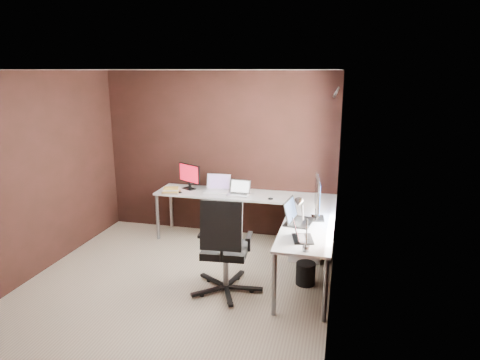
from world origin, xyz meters
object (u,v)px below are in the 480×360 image
drawer_pedestal (306,236)px  laptop_black_small (300,236)px  wastebasket (306,273)px  laptop_white (218,187)px  monitor_left (189,175)px  book_stack (171,190)px  laptop_silver (239,192)px  laptop_black_big (296,217)px  desk_lamp (301,218)px  monitor_right (317,196)px  office_chair (225,265)px

drawer_pedestal → laptop_black_small: laptop_black_small is taller
wastebasket → drawer_pedestal: bearing=95.0°
laptop_white → wastebasket: 2.01m
monitor_left → book_stack: 0.38m
drawer_pedestal → monitor_left: monitor_left is taller
laptop_white → wastebasket: laptop_white is taller
laptop_silver → laptop_black_big: size_ratio=0.71×
book_stack → desk_lamp: bearing=-37.3°
monitor_right → wastebasket: monitor_right is taller
wastebasket → laptop_silver: bearing=134.8°
drawer_pedestal → laptop_black_small: (0.03, -1.21, 0.47)m
laptop_black_big → wastebasket: 0.68m
office_chair → wastebasket: bearing=20.3°
laptop_black_big → book_stack: bearing=75.3°
laptop_black_big → desk_lamp: 0.82m
monitor_left → wastebasket: bearing=-3.6°
drawer_pedestal → laptop_white: bearing=163.1°
wastebasket → office_chair: bearing=-154.7°
drawer_pedestal → wastebasket: (0.07, -0.80, -0.17)m
laptop_black_big → laptop_black_small: 0.54m
monitor_right → laptop_black_small: monitor_right is taller
book_stack → laptop_black_small: bearing=-33.5°
monitor_left → desk_lamp: 2.65m
laptop_white → book_stack: bearing=-161.5°
monitor_left → office_chair: 2.03m
laptop_black_big → wastebasket: laptop_black_big is taller
laptop_silver → laptop_black_big: laptop_black_big is taller
monitor_right → wastebasket: 0.94m
monitor_right → wastebasket: bearing=158.4°
laptop_white → laptop_black_big: laptop_black_big is taller
wastebasket → desk_lamp: bearing=-91.6°
laptop_black_big → book_stack: laptop_black_big is taller
drawer_pedestal → laptop_silver: (-1.02, 0.30, 0.48)m
office_chair → drawer_pedestal: bearing=51.3°
laptop_silver → office_chair: office_chair is taller
laptop_white → laptop_black_big: (1.30, -1.10, 0.01)m
laptop_silver → book_stack: size_ratio=1.18×
monitor_right → laptop_white: 1.80m
laptop_black_big → desk_lamp: bearing=-161.9°
laptop_silver → wastebasket: laptop_silver is taller
monitor_left → laptop_black_small: 2.48m
laptop_black_small → office_chair: size_ratio=0.29×
laptop_white → laptop_black_small: bearing=-53.4°
book_stack → wastebasket: book_stack is taller
office_chair → book_stack: bearing=126.5°
monitor_right → laptop_black_small: (-0.12, -0.71, -0.24)m
laptop_silver → monitor_left: bearing=174.8°
laptop_silver → wastebasket: bearing=-41.7°
laptop_black_small → drawer_pedestal: bearing=-11.5°
laptop_black_big → book_stack: (-1.95, 0.83, -0.02)m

